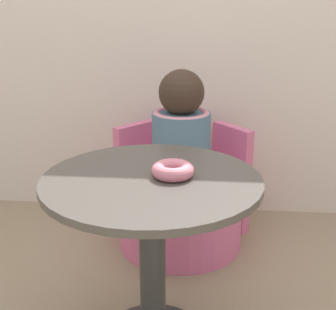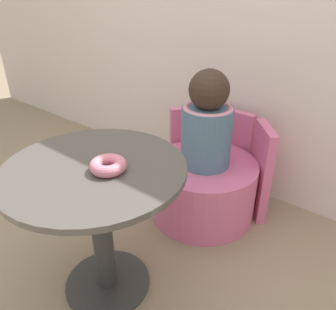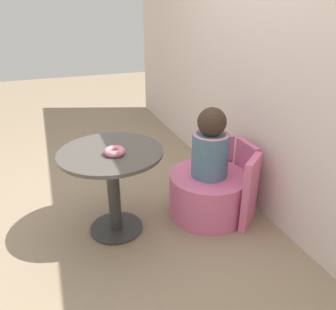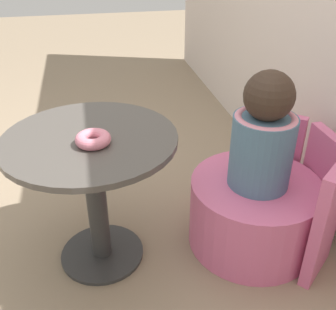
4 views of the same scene
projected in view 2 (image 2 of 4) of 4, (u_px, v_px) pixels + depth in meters
The scene contains 6 objects.
ground_plane at pixel (120, 280), 1.56m from camera, with size 12.00×12.00×0.00m, color gray.
round_table at pixel (98, 203), 1.32m from camera, with size 0.71×0.71×0.64m.
tub_chair at pixel (203, 188), 1.94m from camera, with size 0.61×0.61×0.35m.
booth_backrest at pixel (226, 156), 2.06m from camera, with size 0.71×0.26×0.56m.
child_figure at pixel (207, 123), 1.74m from camera, with size 0.28×0.28×0.53m.
donut at pixel (108, 165), 1.20m from camera, with size 0.14×0.14×0.05m.
Camera 2 is at (0.85, -0.71, 1.27)m, focal length 35.00 mm.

